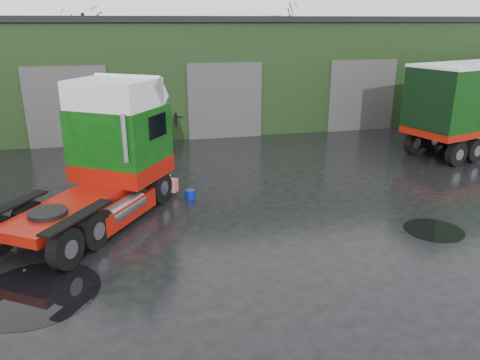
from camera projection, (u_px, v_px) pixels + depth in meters
name	position (u px, v px, depth m)	size (l,w,h in m)	color
ground	(259.00, 263.00, 12.36)	(100.00, 100.00, 0.00)	black
warehouse	(206.00, 68.00, 30.18)	(32.40, 12.40, 6.30)	black
hero_tractor	(83.00, 158.00, 13.98)	(2.98, 7.02, 4.36)	#0C420E
wash_bucket	(190.00, 194.00, 16.77)	(0.35, 0.35, 0.33)	#07129E
tree_back_a	(85.00, 38.00, 37.10)	(4.40, 4.40, 9.50)	black
tree_back_b	(277.00, 48.00, 40.96)	(4.40, 4.40, 7.50)	black
puddle_0	(35.00, 293.00, 11.00)	(3.00, 3.00, 0.01)	black
puddle_1	(434.00, 230.00, 14.30)	(1.78, 1.78, 0.01)	black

